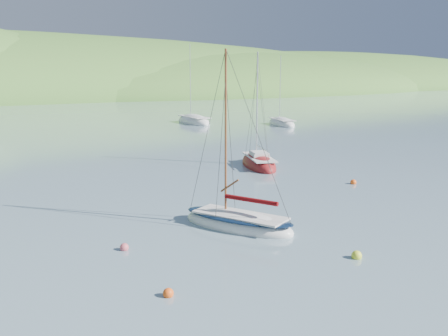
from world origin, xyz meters
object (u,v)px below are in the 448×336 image
sloop_red (259,164)px  daysailer_white (238,223)px  distant_sloop_d (282,124)px  distant_sloop_b (194,122)px

sloop_red → daysailer_white: bearing=-107.5°
daysailer_white → sloop_red: (11.20, 13.60, -0.01)m
distant_sloop_d → sloop_red: bearing=-114.3°
daysailer_white → distant_sloop_b: 55.42m
distant_sloop_b → daysailer_white: bearing=-111.9°
daysailer_white → distant_sloop_b: size_ratio=0.72×
sloop_red → distant_sloop_d: size_ratio=0.92×
daysailer_white → distant_sloop_d: distant_sloop_d is taller
daysailer_white → sloop_red: bearing=25.6°
daysailer_white → sloop_red: 17.61m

